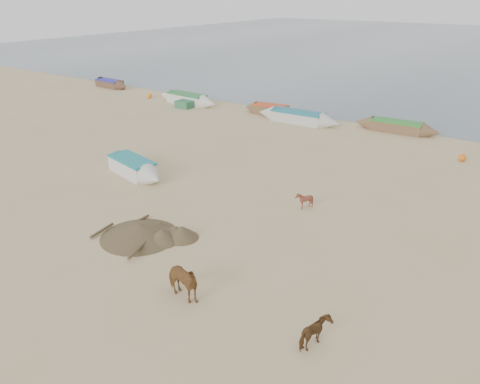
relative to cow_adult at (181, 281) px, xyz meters
The scene contains 8 objects.
ground 3.46m from the cow_adult, 131.75° to the left, with size 140.00×140.00×0.00m, color tan.
cow_adult is the anchor object (origin of this frame).
calf_front 8.59m from the cow_adult, 90.16° to the left, with size 0.66×0.75×0.82m, color brown.
calf_right 4.70m from the cow_adult, ahead, with size 0.93×0.80×0.94m, color brown.
near_canoe 12.11m from the cow_adult, 144.83° to the left, with size 5.35×1.27×0.93m, color silver, non-canonical shape.
debris_pile 4.85m from the cow_adult, 153.10° to the left, with size 3.29×3.29×0.54m, color brown.
waterline_canoes 23.06m from the cow_adult, 96.58° to the left, with size 61.04×3.72×0.95m.
beach_clutter 22.06m from the cow_adult, 86.40° to the left, with size 42.39×4.30×0.64m.
Camera 1 is at (11.27, -11.93, 9.50)m, focal length 35.00 mm.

